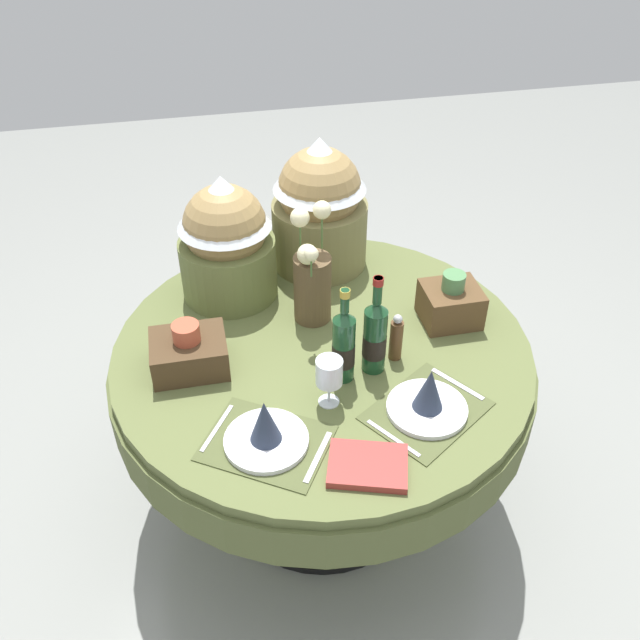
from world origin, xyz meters
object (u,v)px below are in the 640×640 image
flower_vase (313,278)px  book_on_table (368,466)px  wine_glass_left (329,373)px  woven_basket_side_right (451,303)px  wine_bottle_left (344,345)px  place_setting_right (428,400)px  woven_basket_side_left (189,352)px  wine_bottle_centre (375,336)px  pepper_mill (396,338)px  gift_tub_back_centre (320,200)px  dining_table (322,374)px  place_setting_left (266,432)px  gift_tub_back_left (226,235)px

flower_vase → book_on_table: size_ratio=1.95×
wine_glass_left → woven_basket_side_right: woven_basket_side_right is taller
wine_bottle_left → woven_basket_side_right: wine_bottle_left is taller
place_setting_right → wine_glass_left: 0.30m
woven_basket_side_left → wine_bottle_centre: bearing=-12.4°
place_setting_right → pepper_mill: 0.26m
place_setting_right → wine_glass_left: (-0.27, 0.10, 0.07)m
wine_bottle_centre → book_on_table: (-0.12, -0.39, -0.12)m
wine_glass_left → gift_tub_back_centre: size_ratio=0.32×
wine_bottle_centre → gift_tub_back_centre: size_ratio=0.68×
pepper_mill → wine_glass_left: bearing=-148.4°
flower_vase → pepper_mill: size_ratio=2.43×
dining_table → gift_tub_back_centre: 0.64m
place_setting_left → woven_basket_side_left: woven_basket_side_left is taller
wine_glass_left → pepper_mill: 0.30m
dining_table → wine_glass_left: 0.36m
place_setting_left → place_setting_right: 0.48m
woven_basket_side_right → gift_tub_back_centre: bearing=128.8°
place_setting_left → pepper_mill: pepper_mill is taller
dining_table → flower_vase: (0.00, 0.16, 0.29)m
wine_bottle_centre → wine_glass_left: 0.21m
place_setting_right → woven_basket_side_left: size_ratio=1.82×
pepper_mill → woven_basket_side_left: same height
pepper_mill → place_setting_left: bearing=-148.8°
gift_tub_back_left → gift_tub_back_centre: size_ratio=0.91×
wine_glass_left → dining_table: bearing=82.2°
dining_table → wine_bottle_centre: wine_bottle_centre is taller
dining_table → wine_bottle_centre: bearing=-46.2°
wine_glass_left → woven_basket_side_left: bearing=148.2°
place_setting_left → book_on_table: 0.30m
place_setting_left → flower_vase: size_ratio=1.02×
gift_tub_back_left → woven_basket_side_left: (-0.17, -0.38, -0.18)m
woven_basket_side_left → place_setting_left: bearing=-63.1°
flower_vase → gift_tub_back_left: (-0.26, 0.21, 0.08)m
place_setting_left → wine_bottle_centre: size_ratio=1.23×
place_setting_right → pepper_mill: pepper_mill is taller
wine_bottle_left → woven_basket_side_right: bearing=25.9°
book_on_table → wine_glass_left: bearing=117.8°
place_setting_left → woven_basket_side_left: size_ratio=1.82×
gift_tub_back_left → woven_basket_side_left: gift_tub_back_left is taller
wine_bottle_left → wine_bottle_centre: (0.10, 0.02, 0.00)m
gift_tub_back_centre → woven_basket_side_right: size_ratio=2.65×
wine_bottle_left → wine_glass_left: size_ratio=2.04×
place_setting_right → wine_bottle_centre: size_ratio=1.23×
wine_bottle_left → book_on_table: (-0.02, -0.37, -0.12)m
place_setting_left → gift_tub_back_centre: (0.34, 0.88, 0.22)m
wine_bottle_left → wine_glass_left: 0.12m
place_setting_left → place_setting_right: (0.48, 0.03, 0.00)m
wine_glass_left → woven_basket_side_left: size_ratio=0.70×
flower_vase → woven_basket_side_left: (-0.43, -0.17, -0.10)m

